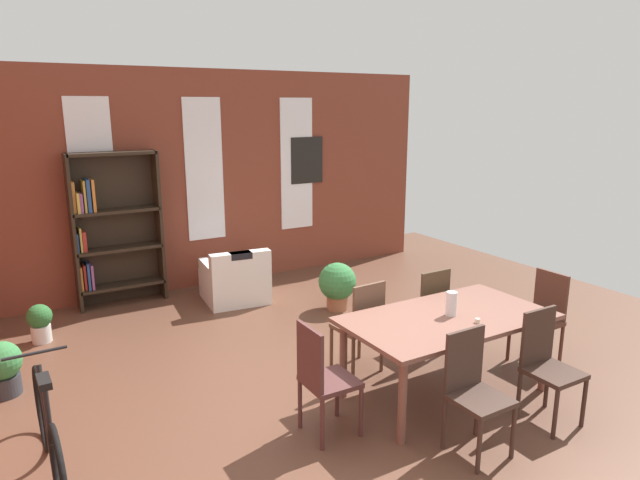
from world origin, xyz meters
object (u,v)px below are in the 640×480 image
object	(u,v)px
dining_table	(447,324)
potted_plant_corner	(337,284)
dining_chair_near_right	(547,363)
potted_plant_by_shelf	(40,322)
vase_on_table	(451,304)
dining_chair_far_right	(427,308)
armchair_white	(235,281)
bookshelf_tall	(111,227)
dining_chair_head_left	(322,376)
potted_plant_window	(2,367)
dining_chair_head_right	(542,315)
dining_chair_far_left	(361,324)
bicycle_second	(49,436)
dining_chair_near_left	(473,388)

from	to	relation	value
dining_table	potted_plant_corner	world-z (taller)	dining_table
dining_chair_near_right	potted_plant_by_shelf	world-z (taller)	dining_chair_near_right
vase_on_table	dining_chair_far_right	world-z (taller)	vase_on_table
vase_on_table	dining_chair_near_right	size ratio (longest dim) A/B	0.23
dining_chair_near_right	armchair_white	size ratio (longest dim) A/B	1.08
dining_chair_far_right	bookshelf_tall	distance (m)	4.20
potted_plant_by_shelf	potted_plant_corner	bearing A→B (deg)	-13.54
dining_chair_near_right	potted_plant_corner	distance (m)	3.11
dining_chair_head_left	potted_plant_by_shelf	size ratio (longest dim) A/B	2.15
bookshelf_tall	potted_plant_by_shelf	bearing A→B (deg)	-138.55
dining_table	dining_chair_head_left	xyz separation A→B (m)	(-1.31, 0.00, -0.17)
vase_on_table	potted_plant_corner	distance (m)	2.43
bookshelf_tall	potted_plant_by_shelf	world-z (taller)	bookshelf_tall
armchair_white	potted_plant_window	distance (m)	3.10
dining_chair_head_left	armchair_white	size ratio (longest dim) A/B	1.08
vase_on_table	armchair_white	xyz separation A→B (m)	(-0.73, 3.34, -0.59)
dining_chair_far_right	bookshelf_tall	xyz separation A→B (m)	(-2.53, 3.31, 0.54)
dining_chair_head_right	potted_plant_window	bearing A→B (deg)	157.02
vase_on_table	dining_chair_head_right	bearing A→B (deg)	0.04
dining_chair_far_right	potted_plant_corner	bearing A→B (deg)	93.59
bookshelf_tall	dining_chair_far_right	bearing A→B (deg)	-52.55
dining_table	dining_chair_near_right	distance (m)	0.88
dining_chair_far_left	dining_chair_head_left	distance (m)	1.17
dining_chair_head_right	dining_chair_head_left	distance (m)	2.63
bookshelf_tall	potted_plant_window	xyz separation A→B (m)	(-1.40, -2.01, -0.78)
dining_chair_near_right	bicycle_second	xyz separation A→B (m)	(-3.68, 1.25, -0.18)
dining_table	dining_chair_near_left	bearing A→B (deg)	-119.59
potted_plant_by_shelf	potted_plant_window	size ratio (longest dim) A/B	0.86
dining_chair_near_right	dining_chair_far_right	size ratio (longest dim) A/B	1.00
dining_table	dining_chair_far_right	size ratio (longest dim) A/B	1.98
vase_on_table	dining_chair_far_right	bearing A→B (deg)	62.44
dining_chair_far_left	dining_chair_near_left	world-z (taller)	same
vase_on_table	dining_chair_far_right	size ratio (longest dim) A/B	0.23
dining_chair_head_right	dining_chair_far_left	distance (m)	1.89
dining_chair_far_right	armchair_white	xyz separation A→B (m)	(-1.12, 2.59, -0.23)
dining_chair_head_right	dining_chair_near_left	world-z (taller)	same
dining_chair_far_left	dining_chair_head_left	size ratio (longest dim) A/B	1.00
dining_chair_near_right	dining_chair_head_left	distance (m)	1.89
dining_chair_far_right	bicycle_second	world-z (taller)	dining_chair_far_right
dining_chair_near_right	potted_plant_corner	xyz separation A→B (m)	(-0.10, 3.10, -0.16)
dining_chair_near_left	dining_chair_head_left	distance (m)	1.16
dining_chair_near_right	potted_plant_corner	size ratio (longest dim) A/B	1.52
dining_chair_head_right	dining_chair_head_left	xyz separation A→B (m)	(-2.63, -0.00, 0.00)
dining_chair_head_left	dining_chair_near_right	bearing A→B (deg)	-23.26
vase_on_table	potted_plant_window	bearing A→B (deg)	149.99
vase_on_table	potted_plant_window	world-z (taller)	vase_on_table
dining_chair_far_right	potted_plant_corner	world-z (taller)	dining_chair_far_right
potted_plant_corner	potted_plant_window	size ratio (longest dim) A/B	1.21
potted_plant_window	potted_plant_corner	bearing A→B (deg)	4.64
bicycle_second	potted_plant_window	bearing A→B (deg)	99.43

